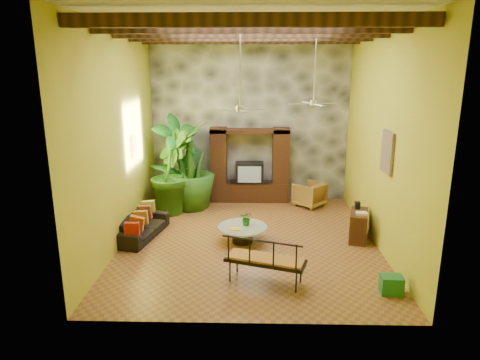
{
  "coord_description": "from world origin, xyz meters",
  "views": [
    {
      "loc": [
        0.02,
        -9.68,
        4.08
      ],
      "look_at": [
        -0.22,
        0.2,
        1.45
      ],
      "focal_mm": 32.0,
      "sensor_mm": 36.0,
      "label": 1
    }
  ],
  "objects_px": {
    "ceiling_fan_front": "(240,99)",
    "tall_plant_a": "(178,161)",
    "ceiling_fan_back": "(314,95)",
    "side_console": "(359,226)",
    "green_bin": "(391,285)",
    "tall_plant_c": "(190,166)",
    "iron_bench": "(266,258)",
    "entertainment_center": "(250,171)",
    "sofa": "(141,226)",
    "coffee_table": "(242,232)",
    "wicker_armchair": "(310,194)",
    "tall_plant_b": "(169,172)"
  },
  "relations": [
    {
      "from": "ceiling_fan_back",
      "to": "iron_bench",
      "type": "height_order",
      "value": "ceiling_fan_back"
    },
    {
      "from": "ceiling_fan_front",
      "to": "tall_plant_a",
      "type": "height_order",
      "value": "ceiling_fan_front"
    },
    {
      "from": "wicker_armchair",
      "to": "tall_plant_b",
      "type": "bearing_deg",
      "value": -36.67
    },
    {
      "from": "side_console",
      "to": "coffee_table",
      "type": "bearing_deg",
      "value": -159.81
    },
    {
      "from": "ceiling_fan_back",
      "to": "sofa",
      "type": "distance_m",
      "value": 5.39
    },
    {
      "from": "coffee_table",
      "to": "green_bin",
      "type": "relative_size",
      "value": 2.97
    },
    {
      "from": "sofa",
      "to": "tall_plant_b",
      "type": "distance_m",
      "value": 2.14
    },
    {
      "from": "tall_plant_c",
      "to": "side_console",
      "type": "xyz_separation_m",
      "value": [
        4.39,
        -2.32,
        -0.93
      ]
    },
    {
      "from": "coffee_table",
      "to": "iron_bench",
      "type": "height_order",
      "value": "iron_bench"
    },
    {
      "from": "ceiling_fan_front",
      "to": "sofa",
      "type": "distance_m",
      "value": 4.01
    },
    {
      "from": "ceiling_fan_front",
      "to": "side_console",
      "type": "distance_m",
      "value": 4.2
    },
    {
      "from": "ceiling_fan_back",
      "to": "side_console",
      "type": "relative_size",
      "value": 2.1
    },
    {
      "from": "tall_plant_c",
      "to": "green_bin",
      "type": "height_order",
      "value": "tall_plant_c"
    },
    {
      "from": "ceiling_fan_front",
      "to": "tall_plant_b",
      "type": "height_order",
      "value": "ceiling_fan_front"
    },
    {
      "from": "sofa",
      "to": "entertainment_center",
      "type": "bearing_deg",
      "value": -29.69
    },
    {
      "from": "green_bin",
      "to": "tall_plant_c",
      "type": "bearing_deg",
      "value": 131.99
    },
    {
      "from": "wicker_armchair",
      "to": "coffee_table",
      "type": "distance_m",
      "value": 3.43
    },
    {
      "from": "coffee_table",
      "to": "ceiling_fan_front",
      "type": "bearing_deg",
      "value": -100.43
    },
    {
      "from": "iron_bench",
      "to": "sofa",
      "type": "bearing_deg",
      "value": 160.66
    },
    {
      "from": "wicker_armchair",
      "to": "coffee_table",
      "type": "xyz_separation_m",
      "value": [
        -1.96,
        -2.81,
        -0.11
      ]
    },
    {
      "from": "ceiling_fan_back",
      "to": "side_console",
      "type": "distance_m",
      "value": 3.41
    },
    {
      "from": "ceiling_fan_front",
      "to": "side_console",
      "type": "xyz_separation_m",
      "value": [
        2.85,
        0.48,
        -3.05
      ]
    },
    {
      "from": "ceiling_fan_front",
      "to": "side_console",
      "type": "height_order",
      "value": "ceiling_fan_front"
    },
    {
      "from": "tall_plant_b",
      "to": "coffee_table",
      "type": "height_order",
      "value": "tall_plant_b"
    },
    {
      "from": "ceiling_fan_front",
      "to": "green_bin",
      "type": "xyz_separation_m",
      "value": [
        2.85,
        -2.07,
        -3.23
      ]
    },
    {
      "from": "coffee_table",
      "to": "entertainment_center",
      "type": "bearing_deg",
      "value": 87.32
    },
    {
      "from": "sofa",
      "to": "green_bin",
      "type": "bearing_deg",
      "value": -104.45
    },
    {
      "from": "ceiling_fan_back",
      "to": "iron_bench",
      "type": "xyz_separation_m",
      "value": [
        -1.27,
        -3.37,
        -2.87
      ]
    },
    {
      "from": "tall_plant_b",
      "to": "ceiling_fan_back",
      "type": "bearing_deg",
      "value": -12.11
    },
    {
      "from": "ceiling_fan_front",
      "to": "tall_plant_a",
      "type": "bearing_deg",
      "value": 122.85
    },
    {
      "from": "tall_plant_a",
      "to": "green_bin",
      "type": "relative_size",
      "value": 7.01
    },
    {
      "from": "sofa",
      "to": "green_bin",
      "type": "xyz_separation_m",
      "value": [
        5.3,
        -2.6,
        -0.1
      ]
    },
    {
      "from": "entertainment_center",
      "to": "green_bin",
      "type": "bearing_deg",
      "value": -64.71
    },
    {
      "from": "ceiling_fan_back",
      "to": "sofa",
      "type": "height_order",
      "value": "ceiling_fan_back"
    },
    {
      "from": "coffee_table",
      "to": "green_bin",
      "type": "xyz_separation_m",
      "value": [
        2.8,
        -2.33,
        -0.08
      ]
    },
    {
      "from": "tall_plant_c",
      "to": "ceiling_fan_back",
      "type": "bearing_deg",
      "value": -19.82
    },
    {
      "from": "coffee_table",
      "to": "tall_plant_a",
      "type": "bearing_deg",
      "value": 125.9
    },
    {
      "from": "ceiling_fan_back",
      "to": "tall_plant_a",
      "type": "distance_m",
      "value": 4.41
    },
    {
      "from": "sofa",
      "to": "wicker_armchair",
      "type": "height_order",
      "value": "wicker_armchair"
    },
    {
      "from": "sofa",
      "to": "tall_plant_a",
      "type": "xyz_separation_m",
      "value": [
        0.56,
        2.4,
        1.12
      ]
    },
    {
      "from": "ceiling_fan_back",
      "to": "tall_plant_b",
      "type": "bearing_deg",
      "value": 167.89
    },
    {
      "from": "ceiling_fan_front",
      "to": "tall_plant_a",
      "type": "relative_size",
      "value": 0.67
    },
    {
      "from": "coffee_table",
      "to": "wicker_armchair",
      "type": "bearing_deg",
      "value": 55.1
    },
    {
      "from": "ceiling_fan_back",
      "to": "green_bin",
      "type": "height_order",
      "value": "ceiling_fan_back"
    },
    {
      "from": "iron_bench",
      "to": "tall_plant_b",
      "type": "bearing_deg",
      "value": 140.15
    },
    {
      "from": "tall_plant_b",
      "to": "tall_plant_c",
      "type": "bearing_deg",
      "value": 34.62
    },
    {
      "from": "iron_bench",
      "to": "entertainment_center",
      "type": "bearing_deg",
      "value": 111.9
    },
    {
      "from": "tall_plant_b",
      "to": "iron_bench",
      "type": "xyz_separation_m",
      "value": [
        2.61,
        -4.2,
        -0.65
      ]
    },
    {
      "from": "tall_plant_c",
      "to": "wicker_armchair",
      "type": "bearing_deg",
      "value": 4.21
    },
    {
      "from": "sofa",
      "to": "wicker_armchair",
      "type": "bearing_deg",
      "value": -48.67
    }
  ]
}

